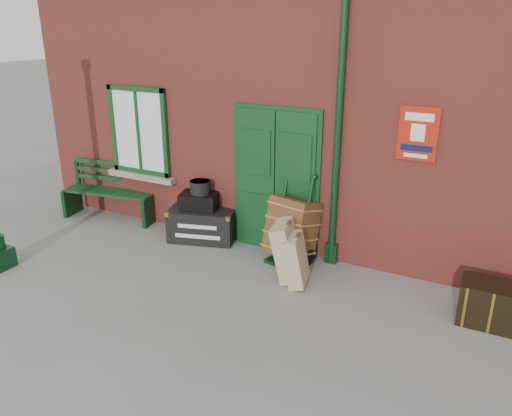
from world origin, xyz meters
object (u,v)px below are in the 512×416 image
Objects in this scene: houdini_trunk at (203,224)px; bench at (111,190)px; porter_trolley at (292,229)px; dark_trunk at (492,304)px.

bench is at bearing 160.79° from houdini_trunk.
porter_trolley is (3.64, -0.11, -0.03)m from bench.
dark_trunk is at bearing -14.86° from bench.
bench is at bearing -168.63° from porter_trolley.
porter_trolley reaches higher than bench.
dark_trunk is (4.41, -0.48, -0.01)m from houdini_trunk.
houdini_trunk is 1.63m from porter_trolley.
porter_trolley is at bearing -17.74° from houdini_trunk.
houdini_trunk is 4.43m from dark_trunk.
porter_trolley is at bearing 170.08° from dark_trunk.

